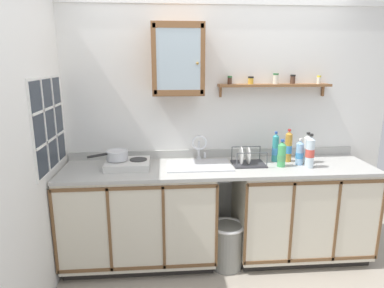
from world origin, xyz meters
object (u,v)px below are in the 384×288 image
Objects in this scene: bottle_water_clear_1 at (310,152)px; bottle_detergent_teal_3 at (275,148)px; trash_bin at (227,245)px; bottle_juice_amber_2 at (288,147)px; sink at (199,168)px; saucepan at (117,155)px; bottle_soda_green_4 at (282,155)px; hot_plate_stove at (128,164)px; dish_rack at (247,161)px; wall_cabinet at (178,60)px; bottle_water_blue_5 at (300,153)px; bottle_opaque_white_0 at (307,149)px.

bottle_water_clear_1 is 1.07× the size of bottle_detergent_teal_3.
bottle_juice_amber_2 is at bearing 22.52° from trash_bin.
bottle_juice_amber_2 is at bearing -6.75° from bottle_detergent_teal_3.
sink is 0.88m from bottle_juice_amber_2.
bottle_water_clear_1 is (1.73, -0.16, 0.03)m from saucepan.
bottle_soda_green_4 is at bearing -127.26° from bottle_juice_amber_2.
trash_bin is at bearing -151.38° from bottle_detergent_teal_3.
sink is at bearing 142.22° from trash_bin.
hot_plate_stove is at bearing 179.99° from sink.
bottle_detergent_teal_3 is (1.49, 0.06, 0.01)m from saucepan.
dish_rack is at bearing 41.92° from trash_bin.
wall_cabinet is at bearing 169.17° from dish_rack.
bottle_water_clear_1 is (1.64, -0.14, 0.11)m from hot_plate_stove.
sink reaches higher than dish_rack.
hot_plate_stove is 1.04m from wall_cabinet.
saucepan is at bearing 178.68° from dish_rack.
bottle_soda_green_4 is at bearing -3.55° from hot_plate_stove.
bottle_water_blue_5 is at bearing -2.19° from saucepan.
bottle_opaque_white_0 is 0.68× the size of trash_bin.
sink is 0.76m from bottle_soda_green_4.
bottle_water_blue_5 is at bearing -32.49° from bottle_detergent_teal_3.
bottle_detergent_teal_3 is at bearing 3.29° from hot_plate_stove.
bottle_soda_green_4 is (1.49, -0.11, -0.00)m from saucepan.
bottle_water_blue_5 is 0.41× the size of wall_cabinet.
bottle_water_clear_1 is at bearing 4.10° from trash_bin.
bottle_juice_amber_2 is 1.32m from wall_cabinet.
bottle_opaque_white_0 is at bearing 76.08° from bottle_water_clear_1.
wall_cabinet is (-1.11, 0.16, 0.84)m from bottle_water_blue_5.
dish_rack is (0.45, -0.01, 0.06)m from sink.
trash_bin is (0.24, -0.19, -0.69)m from sink.
bottle_opaque_white_0 is 0.99× the size of dish_rack.
bottle_water_blue_5 is 1.08m from trash_bin.
dish_rack is (-0.29, -0.09, -0.09)m from bottle_detergent_teal_3.
saucepan is 1.20m from dish_rack.
bottle_juice_amber_2 is at bearing 121.87° from bottle_water_clear_1.
bottle_water_clear_1 reaches higher than bottle_detergent_teal_3.
sink reaches higher than saucepan.
bottle_water_clear_1 reaches higher than bottle_opaque_white_0.
wall_cabinet is (0.56, 0.09, 0.84)m from saucepan.
hot_plate_stove is at bearing -166.10° from wall_cabinet.
hot_plate_stove is 1.68m from bottle_opaque_white_0.
bottle_detergent_teal_3 reaches higher than sink.
wall_cabinet is (-0.92, 0.04, 0.82)m from bottle_detergent_teal_3.
bottle_juice_amber_2 is at bearing -2.75° from wall_cabinet.
bottle_soda_green_4 is (1.40, -0.09, 0.08)m from hot_plate_stove.
bottle_soda_green_4 is 0.86× the size of dish_rack.
bottle_juice_amber_2 reaches higher than bottle_detergent_teal_3.
bottle_water_blue_5 reaches higher than saucepan.
bottle_detergent_teal_3 is at bearing 16.45° from dish_rack.
bottle_juice_amber_2 is 0.73× the size of trash_bin.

